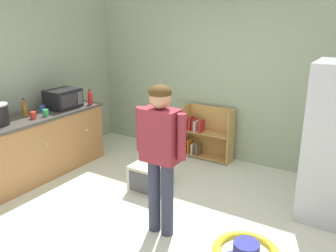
# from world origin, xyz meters

# --- Properties ---
(ground_plane) EXTENTS (12.00, 12.00, 0.00)m
(ground_plane) POSITION_xyz_m (0.00, 0.00, 0.00)
(ground_plane) COLOR silver
(ground_plane) RESTS_ON ground
(back_wall) EXTENTS (5.20, 0.06, 2.70)m
(back_wall) POSITION_xyz_m (0.00, 2.33, 1.35)
(back_wall) COLOR #99AB8A
(back_wall) RESTS_ON ground
(left_side_wall) EXTENTS (0.06, 2.99, 2.70)m
(left_side_wall) POSITION_xyz_m (-2.63, 0.80, 1.35)
(left_side_wall) COLOR #9DA98F
(left_side_wall) RESTS_ON ground
(kitchen_counter) EXTENTS (0.65, 2.27, 0.90)m
(kitchen_counter) POSITION_xyz_m (-2.20, 0.19, 0.45)
(kitchen_counter) COLOR #AD7744
(kitchen_counter) RESTS_ON ground
(bookshelf) EXTENTS (0.80, 0.28, 0.85)m
(bookshelf) POSITION_xyz_m (-0.44, 2.15, 0.37)
(bookshelf) COLOR tan
(bookshelf) RESTS_ON ground
(standing_person) EXTENTS (0.57, 0.23, 1.61)m
(standing_person) POSITION_xyz_m (0.07, 0.00, 0.98)
(standing_person) COLOR #34374B
(standing_person) RESTS_ON ground
(pet_carrier) EXTENTS (0.42, 0.55, 0.36)m
(pet_carrier) POSITION_xyz_m (-0.59, 0.78, 0.18)
(pet_carrier) COLOR beige
(pet_carrier) RESTS_ON ground
(microwave) EXTENTS (0.37, 0.48, 0.28)m
(microwave) POSITION_xyz_m (-2.18, 0.79, 1.04)
(microwave) COLOR black
(microwave) RESTS_ON kitchen_counter
(amber_bottle) EXTENTS (0.07, 0.07, 0.25)m
(amber_bottle) POSITION_xyz_m (-2.29, 0.19, 1.00)
(amber_bottle) COLOR #9E661E
(amber_bottle) RESTS_ON kitchen_counter
(ketchup_bottle) EXTENTS (0.07, 0.07, 0.25)m
(ketchup_bottle) POSITION_xyz_m (-1.98, 1.15, 1.00)
(ketchup_bottle) COLOR red
(ketchup_bottle) RESTS_ON kitchen_counter
(red_cup) EXTENTS (0.08, 0.08, 0.09)m
(red_cup) POSITION_xyz_m (-2.07, 0.16, 0.95)
(red_cup) COLOR red
(red_cup) RESTS_ON kitchen_counter
(teal_cup) EXTENTS (0.08, 0.08, 0.09)m
(teal_cup) POSITION_xyz_m (-2.39, 1.16, 0.95)
(teal_cup) COLOR teal
(teal_cup) RESTS_ON kitchen_counter
(green_cup) EXTENTS (0.08, 0.08, 0.09)m
(green_cup) POSITION_xyz_m (-2.03, 0.33, 0.95)
(green_cup) COLOR green
(green_cup) RESTS_ON kitchen_counter
(blue_cup) EXTENTS (0.08, 0.08, 0.09)m
(blue_cup) POSITION_xyz_m (-2.25, 0.46, 0.95)
(blue_cup) COLOR blue
(blue_cup) RESTS_ON kitchen_counter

